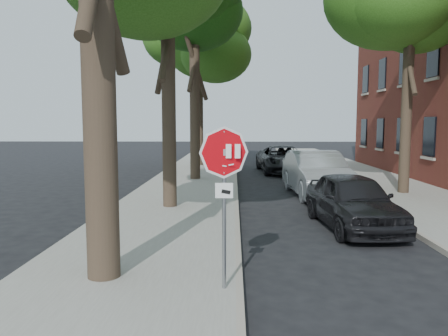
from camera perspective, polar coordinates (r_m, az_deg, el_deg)
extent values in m
plane|color=black|center=(7.37, 5.69, -16.24)|extent=(120.00, 120.00, 0.00)
cube|color=gray|center=(19.10, -4.59, -2.32)|extent=(4.00, 55.00, 0.12)
cube|color=gray|center=(20.10, 20.30, -2.26)|extent=(4.00, 55.00, 0.12)
cube|color=#9E9384|center=(19.00, 1.57, -2.33)|extent=(0.12, 55.00, 0.13)
cube|color=#9E9384|center=(19.53, 14.60, -2.30)|extent=(0.12, 55.00, 0.13)
cylinder|color=gray|center=(6.94, 0.02, -5.35)|extent=(0.06, 0.06, 2.60)
cube|color=#99999E|center=(6.80, 0.01, 2.06)|extent=(0.05, 0.06, 0.10)
cylinder|color=#99999E|center=(6.79, 0.01, 2.06)|extent=(0.76, 0.32, 0.82)
cylinder|color=white|center=(6.78, 0.01, 2.05)|extent=(0.76, 0.32, 0.82)
cylinder|color=red|center=(6.77, 0.01, 2.05)|extent=(0.68, 0.29, 0.74)
cube|color=white|center=(6.77, -1.77, 2.21)|extent=(0.08, 0.00, 0.22)
cube|color=white|center=(6.76, -0.59, 2.21)|extent=(0.08, 0.00, 0.22)
cube|color=white|center=(6.76, 0.60, 2.21)|extent=(0.08, 0.00, 0.22)
cube|color=white|center=(6.76, 1.79, 2.21)|extent=(0.08, 0.00, 0.22)
cube|color=silver|center=(6.78, -0.92, 0.44)|extent=(0.08, 0.00, 0.03)
cube|color=silver|center=(6.78, 0.01, 0.27)|extent=(0.08, 0.00, 0.03)
cube|color=silver|center=(6.78, 0.94, 0.44)|extent=(0.08, 0.00, 0.03)
cube|color=white|center=(6.85, 0.01, -2.96)|extent=(0.28, 0.02, 0.24)
cube|color=black|center=(6.84, 0.26, -3.14)|extent=(0.15, 0.00, 0.08)
cylinder|color=black|center=(14.12, -7.31, 14.36)|extent=(0.44, 0.44, 9.50)
cylinder|color=black|center=(21.02, -3.86, 12.26)|extent=(0.48, 0.48, 10.00)
ellipsoid|color=#0C3C0B|center=(21.52, -3.92, 19.69)|extent=(4.62, 4.62, 3.70)
ellipsoid|color=#0C3C0B|center=(22.32, -5.96, 18.06)|extent=(4.20, 4.20, 3.36)
cylinder|color=black|center=(27.95, -3.18, 9.64)|extent=(0.40, 0.40, 9.00)
ellipsoid|color=#275713|center=(28.23, -3.21, 14.75)|extent=(4.16, 4.16, 3.33)
ellipsoid|color=#275713|center=(27.78, -1.28, 16.88)|extent=(3.40, 3.40, 2.72)
ellipsoid|color=#275713|center=(28.99, -4.61, 13.75)|extent=(3.78, 3.78, 3.02)
cylinder|color=black|center=(18.14, 22.91, 11.26)|extent=(0.40, 0.40, 9.00)
ellipsoid|color=#275713|center=(18.56, 23.24, 19.01)|extent=(4.16, 4.16, 3.33)
ellipsoid|color=#275713|center=(18.92, 20.07, 17.69)|extent=(3.78, 3.78, 3.02)
imported|color=black|center=(12.06, 16.45, -4.12)|extent=(2.07, 4.42, 1.46)
imported|color=#95999C|center=(16.99, 11.96, -0.74)|extent=(2.08, 5.28, 1.71)
imported|color=black|center=(24.74, 7.68, 1.13)|extent=(2.85, 5.58, 1.51)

